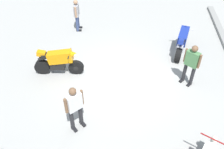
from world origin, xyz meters
name	(u,v)px	position (x,y,z in m)	size (l,w,h in m)	color
ground_plane	(123,78)	(0.00, 0.00, 0.00)	(40.00, 40.00, 0.00)	#9E9E99
motorcycle_blue_sportbike	(182,41)	(-2.08, 2.40, 0.59)	(1.94, 0.81, 1.14)	black
motorcycle_orange_sportbike	(59,61)	(0.00, -2.53, 0.59)	(0.70, 1.96, 1.14)	black
person_in_white_shirt	(75,106)	(2.53, -1.22, 0.93)	(0.55, 0.54, 1.64)	#262628
person_in_gray_shirt	(77,14)	(-3.54, -2.63, 0.89)	(0.63, 0.34, 1.59)	#384772
person_in_green_shirt	(191,63)	(-0.05, 2.47, 0.95)	(0.51, 0.57, 1.67)	#262628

